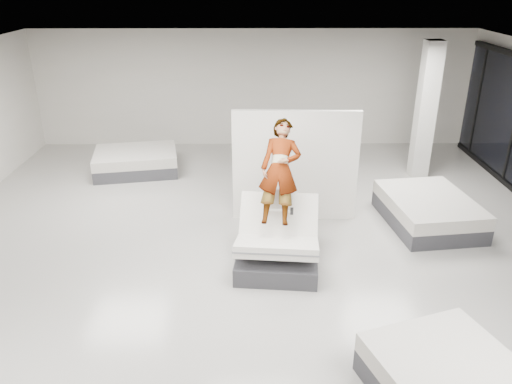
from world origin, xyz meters
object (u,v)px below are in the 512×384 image
(person, at_px, (280,189))
(divider_panel, at_px, (295,166))
(remote, at_px, (292,211))
(flat_bed_right_far, at_px, (428,211))
(flat_bed_left_far, at_px, (136,161))
(hero_bed, at_px, (278,243))
(column, at_px, (426,111))

(person, distance_m, divider_panel, 1.41)
(remote, height_order, flat_bed_right_far, remote)
(remote, height_order, flat_bed_left_far, remote)
(person, relative_size, flat_bed_left_far, 0.82)
(hero_bed, relative_size, remote, 13.46)
(hero_bed, relative_size, flat_bed_right_far, 0.85)
(flat_bed_right_far, bearing_deg, person, -160.49)
(column, bearing_deg, flat_bed_left_far, 177.29)
(divider_panel, xyz_separation_m, column, (3.20, 2.26, 0.49))
(column, bearing_deg, divider_panel, -144.80)
(hero_bed, bearing_deg, column, 47.52)
(remote, height_order, column, column)
(hero_bed, distance_m, remote, 0.67)
(remote, bearing_deg, flat_bed_left_far, 134.83)
(divider_panel, bearing_deg, hero_bed, -101.67)
(flat_bed_right_far, xyz_separation_m, column, (0.59, 2.55, 1.32))
(hero_bed, height_order, divider_panel, divider_panel)
(flat_bed_right_far, bearing_deg, hero_bed, -155.35)
(divider_panel, xyz_separation_m, flat_bed_left_far, (-3.70, 2.58, -0.84))
(hero_bed, xyz_separation_m, remote, (0.22, -0.04, 0.63))
(person, relative_size, column, 0.57)
(flat_bed_right_far, bearing_deg, divider_panel, 173.52)
(person, distance_m, remote, 0.47)
(hero_bed, bearing_deg, flat_bed_right_far, 24.65)
(hero_bed, xyz_separation_m, person, (0.03, 0.33, 0.86))
(flat_bed_right_far, distance_m, flat_bed_left_far, 6.94)
(hero_bed, xyz_separation_m, flat_bed_left_far, (-3.30, 4.26, -0.08))
(person, xyz_separation_m, divider_panel, (0.37, 1.35, -0.10))
(remote, distance_m, flat_bed_right_far, 3.22)
(remote, bearing_deg, person, 122.15)
(remote, distance_m, column, 5.26)
(remote, relative_size, column, 0.04)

